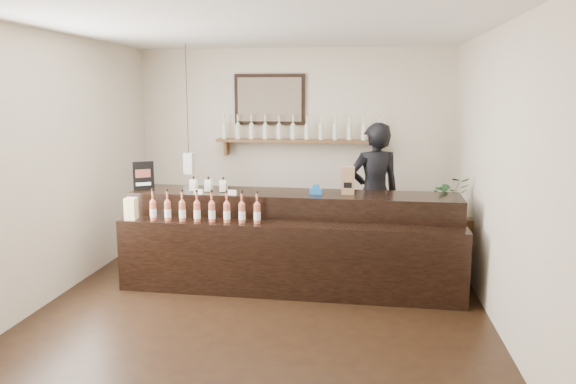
% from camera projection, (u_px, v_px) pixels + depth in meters
% --- Properties ---
extents(ground, '(5.00, 5.00, 0.00)m').
position_uv_depth(ground, '(266.00, 301.00, 5.93)').
color(ground, black).
rests_on(ground, ground).
extents(room_shell, '(5.00, 5.00, 5.00)m').
position_uv_depth(room_shell, '(264.00, 140.00, 5.64)').
color(room_shell, beige).
rests_on(room_shell, ground).
extents(back_wall_decor, '(2.66, 0.96, 1.69)m').
position_uv_depth(back_wall_decor, '(283.00, 123.00, 7.97)').
color(back_wall_decor, brown).
rests_on(back_wall_decor, ground).
extents(counter, '(3.77, 1.11, 1.22)m').
position_uv_depth(counter, '(291.00, 243.00, 6.37)').
color(counter, black).
rests_on(counter, ground).
extents(promo_sign, '(0.22, 0.14, 0.34)m').
position_uv_depth(promo_sign, '(143.00, 176.00, 6.56)').
color(promo_sign, black).
rests_on(promo_sign, counter).
extents(paper_bag, '(0.15, 0.11, 0.31)m').
position_uv_depth(paper_bag, '(348.00, 180.00, 6.28)').
color(paper_bag, olive).
rests_on(paper_bag, counter).
extents(tape_dispenser, '(0.14, 0.07, 0.12)m').
position_uv_depth(tape_dispenser, '(316.00, 190.00, 6.29)').
color(tape_dispenser, '#1758A1').
rests_on(tape_dispenser, counter).
extents(side_cabinet, '(0.50, 0.60, 0.75)m').
position_uv_depth(side_cabinet, '(447.00, 247.00, 6.62)').
color(side_cabinet, brown).
rests_on(side_cabinet, ground).
extents(potted_plant, '(0.50, 0.45, 0.47)m').
position_uv_depth(potted_plant, '(450.00, 196.00, 6.52)').
color(potted_plant, '#296630').
rests_on(potted_plant, side_cabinet).
extents(shopkeeper, '(0.86, 0.70, 2.05)m').
position_uv_depth(shopkeeper, '(374.00, 185.00, 7.12)').
color(shopkeeper, black).
rests_on(shopkeeper, ground).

